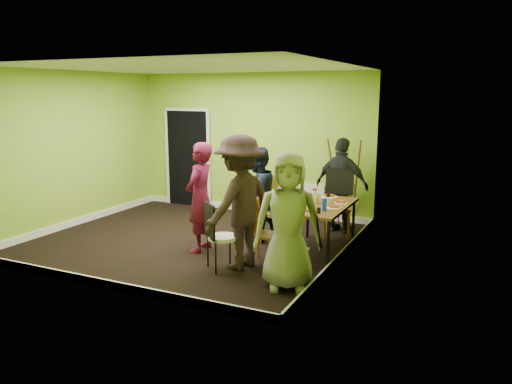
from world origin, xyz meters
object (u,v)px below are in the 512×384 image
dining_table (317,208)px  chair_back_end (339,188)px  chair_left_near (259,228)px  person_back_end (342,185)px  person_left_near (240,202)px  person_left_far (258,194)px  person_front_end (288,222)px  orange_bottle (317,200)px  thermos (314,197)px  blue_bottle (324,205)px  chair_left_far (273,206)px  chair_bentwood (218,233)px  person_standing (200,197)px  chair_front_end (291,246)px  easel (344,183)px

dining_table → chair_back_end: 1.14m
chair_left_near → person_back_end: bearing=163.5°
chair_back_end → person_left_near: 2.35m
person_left_far → person_front_end: 2.09m
chair_left_near → orange_bottle: 1.11m
thermos → person_left_far: bearing=171.8°
dining_table → blue_bottle: (0.21, -0.34, 0.15)m
orange_bottle → person_front_end: person_front_end is taller
chair_left_far → chair_bentwood: size_ratio=1.15×
thermos → person_standing: (-1.59, -0.72, -0.01)m
person_left_near → person_standing: bearing=-99.8°
person_back_end → person_front_end: bearing=102.7°
chair_bentwood → person_left_near: size_ratio=0.51×
chair_front_end → thermos: thermos is taller
easel → person_front_end: 3.27m
chair_left_far → chair_left_near: (0.18, -0.95, -0.11)m
chair_front_end → dining_table: bearing=92.0°
person_left_far → person_back_end: person_back_end is taller
dining_table → chair_front_end: size_ratio=1.75×
dining_table → chair_bentwood: size_ratio=1.58×
chair_back_end → easel: 0.62m
chair_left_far → person_back_end: 1.40m
chair_front_end → chair_bentwood: chair_bentwood is taller
chair_back_end → thermos: 1.09m
thermos → blue_bottle: thermos is taller
person_left_far → dining_table: bearing=96.2°
chair_left_far → chair_front_end: (0.88, -1.49, -0.13)m
easel → chair_left_far: bearing=-114.7°
chair_left_near → chair_back_end: size_ratio=0.79×
chair_left_near → person_front_end: bearing=45.5°
chair_front_end → person_standing: (-1.74, 0.65, 0.36)m
orange_bottle → person_left_far: bearing=175.9°
dining_table → chair_back_end: (0.02, 1.13, 0.11)m
easel → blue_bottle: bearing=-82.3°
dining_table → person_left_near: person_left_near is taller
chair_left_far → chair_front_end: chair_left_far is taller
chair_back_end → person_back_end: person_back_end is taller
chair_left_near → orange_bottle: chair_left_near is taller
dining_table → orange_bottle: bearing=111.3°
chair_bentwood → person_front_end: (1.11, -0.21, 0.33)m
orange_bottle → person_left_near: 1.41m
chair_bentwood → thermos: 1.67m
person_left_near → chair_left_far: bearing=-163.7°
thermos → blue_bottle: 0.48m
person_left_far → person_back_end: (1.11, 1.09, 0.05)m
chair_front_end → person_standing: size_ratio=0.51×
chair_left_far → chair_bentwood: 1.48m
easel → person_back_end: 0.47m
person_left_far → person_left_near: 1.33m
chair_front_end → person_left_near: person_left_near is taller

